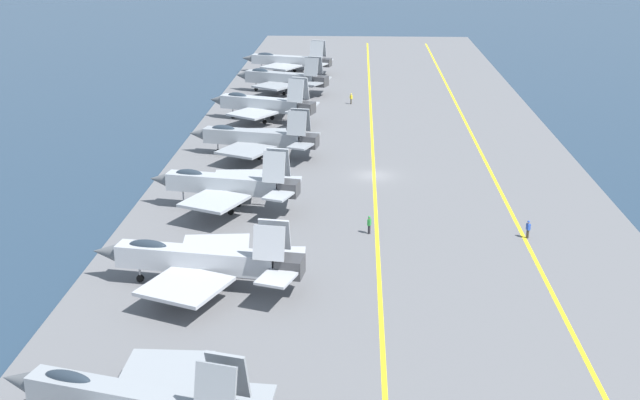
% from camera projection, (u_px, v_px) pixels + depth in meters
% --- Properties ---
extents(ground_plane, '(2000.00, 2000.00, 0.00)m').
position_uv_depth(ground_plane, '(374.00, 179.00, 90.41)').
color(ground_plane, '#23384C').
extents(carrier_deck, '(221.59, 48.57, 0.40)m').
position_uv_depth(carrier_deck, '(374.00, 177.00, 90.34)').
color(carrier_deck, slate).
rests_on(carrier_deck, ground).
extents(deck_stripe_foul_line, '(199.43, 0.76, 0.01)m').
position_uv_depth(deck_stripe_foul_line, '(493.00, 177.00, 89.67)').
color(deck_stripe_foul_line, yellow).
rests_on(deck_stripe_foul_line, carrier_deck).
extents(deck_stripe_centerline, '(199.43, 0.36, 0.01)m').
position_uv_depth(deck_stripe_centerline, '(374.00, 175.00, 90.28)').
color(deck_stripe_centerline, yellow).
rests_on(deck_stripe_centerline, carrier_deck).
extents(parked_jet_third, '(13.83, 17.26, 5.87)m').
position_uv_depth(parked_jet_third, '(200.00, 260.00, 62.35)').
color(parked_jet_third, '#A8AAAF').
rests_on(parked_jet_third, carrier_deck).
extents(parked_jet_fourth, '(13.23, 15.43, 6.56)m').
position_uv_depth(parked_jet_fourth, '(226.00, 184.00, 78.70)').
color(parked_jet_fourth, '#9EA3A8').
rests_on(parked_jet_fourth, carrier_deck).
extents(parked_jet_fifth, '(13.59, 16.34, 6.13)m').
position_uv_depth(parked_jet_fifth, '(255.00, 138.00, 96.62)').
color(parked_jet_fifth, gray).
rests_on(parked_jet_fifth, carrier_deck).
extents(parked_jet_sixth, '(13.00, 16.28, 6.61)m').
position_uv_depth(parked_jet_sixth, '(263.00, 104.00, 113.22)').
color(parked_jet_sixth, '#9EA3A8').
rests_on(parked_jet_sixth, carrier_deck).
extents(parked_jet_seventh, '(12.82, 16.42, 6.30)m').
position_uv_depth(parked_jet_seventh, '(282.00, 78.00, 131.27)').
color(parked_jet_seventh, gray).
rests_on(parked_jet_seventh, carrier_deck).
extents(parked_jet_eighth, '(13.54, 17.47, 6.32)m').
position_uv_depth(parked_jet_eighth, '(288.00, 60.00, 147.97)').
color(parked_jet_eighth, '#9EA3A8').
rests_on(parked_jet_eighth, carrier_deck).
extents(crew_yellow_vest, '(0.46, 0.44, 1.69)m').
position_uv_depth(crew_yellow_vest, '(351.00, 98.00, 124.21)').
color(crew_yellow_vest, '#4C473D').
rests_on(crew_yellow_vest, carrier_deck).
extents(crew_blue_vest, '(0.45, 0.38, 1.70)m').
position_uv_depth(crew_blue_vest, '(528.00, 228.00, 72.40)').
color(crew_blue_vest, '#383328').
rests_on(crew_blue_vest, carrier_deck).
extents(crew_green_vest, '(0.45, 0.39, 1.74)m').
position_uv_depth(crew_green_vest, '(369.00, 224.00, 73.39)').
color(crew_green_vest, '#232328').
rests_on(crew_green_vest, carrier_deck).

